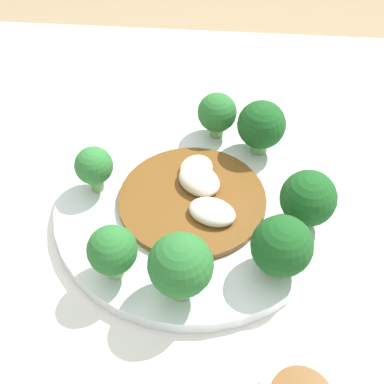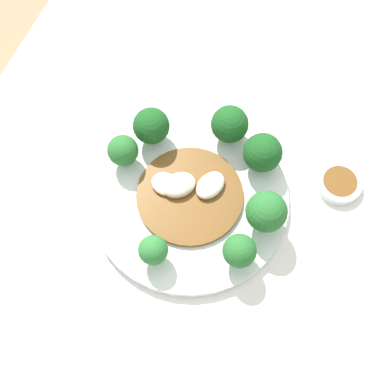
% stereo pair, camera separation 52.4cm
% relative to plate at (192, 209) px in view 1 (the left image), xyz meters
% --- Properties ---
extents(table, '(1.10, 0.77, 0.71)m').
position_rel_plate_xyz_m(table, '(-0.01, 0.00, -0.36)').
color(table, silver).
rests_on(table, ground_plane).
extents(plate, '(0.30, 0.30, 0.02)m').
position_rel_plate_xyz_m(plate, '(0.00, 0.00, 0.00)').
color(plate, silver).
rests_on(plate, table).
extents(broccoli_north, '(0.05, 0.05, 0.06)m').
position_rel_plate_xyz_m(broccoli_north, '(0.02, 0.12, 0.04)').
color(broccoli_north, '#70A356').
rests_on(broccoli_north, plate).
extents(broccoli_northeast, '(0.06, 0.06, 0.07)m').
position_rel_plate_xyz_m(broccoli_northeast, '(0.07, 0.09, 0.05)').
color(broccoli_northeast, '#70A356').
rests_on(broccoli_northeast, plate).
extents(broccoli_southwest, '(0.05, 0.05, 0.06)m').
position_rel_plate_xyz_m(broccoli_southwest, '(-0.07, -0.10, 0.04)').
color(broccoli_southwest, '#89B76B').
rests_on(broccoli_southwest, plate).
extents(broccoli_south, '(0.06, 0.06, 0.07)m').
position_rel_plate_xyz_m(broccoli_south, '(-0.00, -0.11, 0.05)').
color(broccoli_south, '#89B76B').
rests_on(broccoli_south, plate).
extents(broccoli_east, '(0.06, 0.06, 0.07)m').
position_rel_plate_xyz_m(broccoli_east, '(0.12, -0.02, 0.05)').
color(broccoli_east, '#7AAD5B').
rests_on(broccoli_east, plate).
extents(broccoli_west, '(0.04, 0.04, 0.06)m').
position_rel_plate_xyz_m(broccoli_west, '(-0.11, 0.02, 0.04)').
color(broccoli_west, '#70A356').
rests_on(broccoli_west, plate).
extents(broccoli_southeast, '(0.06, 0.06, 0.07)m').
position_rel_plate_xyz_m(broccoli_southeast, '(0.09, -0.08, 0.04)').
color(broccoli_southeast, '#89B76B').
rests_on(broccoli_southeast, plate).
extents(stirfry_center, '(0.16, 0.16, 0.03)m').
position_rel_plate_xyz_m(stirfry_center, '(0.00, 0.00, 0.02)').
color(stirfry_center, brown).
rests_on(stirfry_center, plate).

